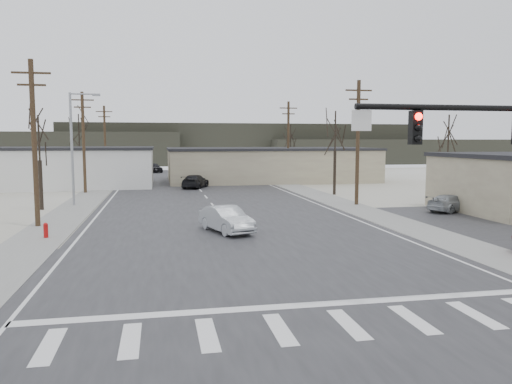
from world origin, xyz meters
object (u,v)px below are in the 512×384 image
(car_far_a, at_px, (195,181))
(car_far_b, at_px, (154,168))
(car_parked_silver, at_px, (451,203))
(sedan_crossing, at_px, (226,219))
(fire_hydrant, at_px, (46,230))

(car_far_a, height_order, car_far_b, car_far_b)
(car_far_a, xyz_separation_m, car_far_b, (-4.80, 28.54, 0.07))
(car_parked_silver, bearing_deg, sedan_crossing, 81.87)
(car_parked_silver, bearing_deg, fire_hydrant, 76.06)
(fire_hydrant, bearing_deg, car_far_a, 69.97)
(fire_hydrant, xyz_separation_m, sedan_crossing, (9.70, -0.06, 0.32))
(sedan_crossing, height_order, car_parked_silver, sedan_crossing)
(fire_hydrant, height_order, car_far_a, car_far_a)
(sedan_crossing, distance_m, car_far_b, 55.85)
(fire_hydrant, bearing_deg, car_parked_silver, 10.48)
(car_far_b, height_order, car_parked_silver, car_far_b)
(fire_hydrant, height_order, car_far_b, car_far_b)
(sedan_crossing, relative_size, car_far_b, 0.96)
(sedan_crossing, distance_m, car_far_a, 27.12)
(car_far_b, bearing_deg, sedan_crossing, -105.74)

